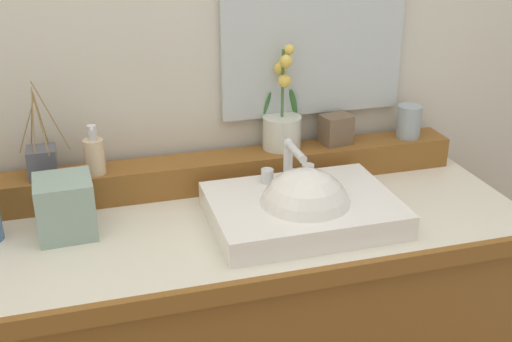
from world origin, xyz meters
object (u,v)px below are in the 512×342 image
object	(u,v)px
tumbler_cup	(409,122)
trinket_box	(336,129)
potted_plant	(282,123)
soap_dispenser	(94,155)
tissue_box	(65,207)
reed_diffuser	(42,162)
sink_basin	(304,212)

from	to	relation	value
tumbler_cup	trinket_box	world-z (taller)	tumbler_cup
potted_plant	tumbler_cup	bearing A→B (deg)	-3.49
soap_dispenser	tissue_box	distance (m)	0.17
soap_dispenser	reed_diffuser	world-z (taller)	reed_diffuser
tumbler_cup	tissue_box	size ratio (longest dim) A/B	0.68
potted_plant	soap_dispenser	world-z (taller)	potted_plant
soap_dispenser	trinket_box	world-z (taller)	soap_dispenser
soap_dispenser	trinket_box	size ratio (longest dim) A/B	1.55
reed_diffuser	trinket_box	size ratio (longest dim) A/B	2.98
sink_basin	tissue_box	xyz separation A→B (m)	(-0.55, 0.11, 0.04)
sink_basin	potted_plant	size ratio (longest dim) A/B	1.54
reed_diffuser	tissue_box	size ratio (longest dim) A/B	1.77
sink_basin	trinket_box	distance (m)	0.35
sink_basin	soap_dispenser	bearing A→B (deg)	152.52
reed_diffuser	trinket_box	xyz separation A→B (m)	(0.79, 0.01, 0.00)
sink_basin	tissue_box	bearing A→B (deg)	169.22
potted_plant	tissue_box	xyz separation A→B (m)	(-0.59, -0.18, -0.09)
sink_basin	tumbler_cup	world-z (taller)	tumbler_cup
sink_basin	tumbler_cup	xyz separation A→B (m)	(0.42, 0.26, 0.10)
tumbler_cup	trinket_box	bearing A→B (deg)	177.06
sink_basin	trinket_box	size ratio (longest dim) A/B	5.38
soap_dispenser	reed_diffuser	bearing A→B (deg)	173.23
trinket_box	tissue_box	xyz separation A→B (m)	(-0.75, -0.17, -0.06)
potted_plant	trinket_box	bearing A→B (deg)	-4.27
sink_basin	potted_plant	world-z (taller)	potted_plant
soap_dispenser	tissue_box	bearing A→B (deg)	-119.55
reed_diffuser	trinket_box	world-z (taller)	reed_diffuser
sink_basin	soap_dispenser	size ratio (longest dim) A/B	3.47
potted_plant	soap_dispenser	distance (m)	0.51
sink_basin	tissue_box	world-z (taller)	sink_basin
tumbler_cup	tissue_box	distance (m)	0.98
tumbler_cup	sink_basin	bearing A→B (deg)	-147.65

